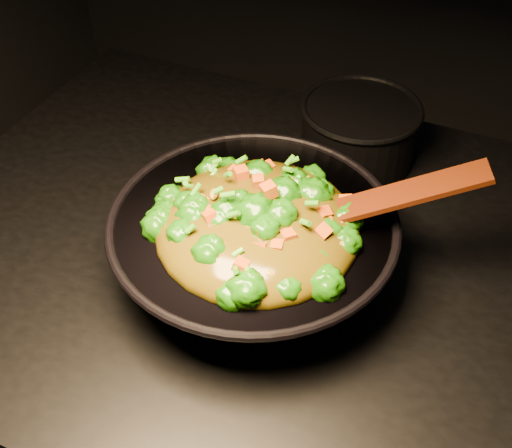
% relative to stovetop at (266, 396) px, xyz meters
% --- Properties ---
extents(stovetop, '(1.20, 0.90, 0.90)m').
position_rel_stovetop_xyz_m(stovetop, '(0.00, 0.00, 0.00)').
color(stovetop, black).
rests_on(stovetop, ground).
extents(wok, '(0.52, 0.52, 0.11)m').
position_rel_stovetop_xyz_m(wok, '(0.00, -0.07, 0.51)').
color(wok, black).
rests_on(wok, stovetop).
extents(stir_fry, '(0.38, 0.38, 0.10)m').
position_rel_stovetop_xyz_m(stir_fry, '(0.02, -0.08, 0.61)').
color(stir_fry, '#1C6307').
rests_on(stir_fry, wok).
extents(spatula, '(0.28, 0.15, 0.12)m').
position_rel_stovetop_xyz_m(spatula, '(0.16, -0.01, 0.61)').
color(spatula, '#361803').
rests_on(spatula, wok).
extents(back_pot, '(0.26, 0.26, 0.12)m').
position_rel_stovetop_xyz_m(back_pot, '(0.06, 0.28, 0.51)').
color(back_pot, black).
rests_on(back_pot, stovetop).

